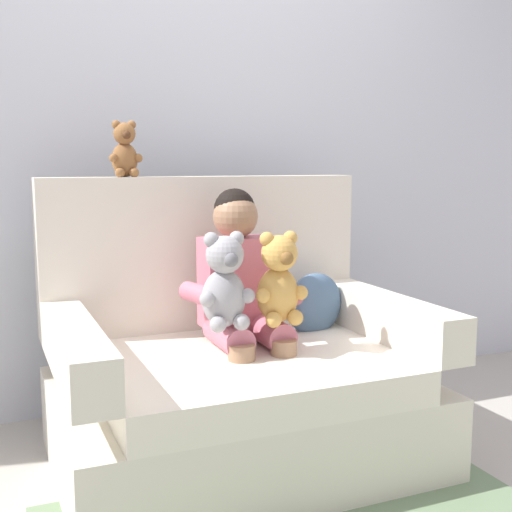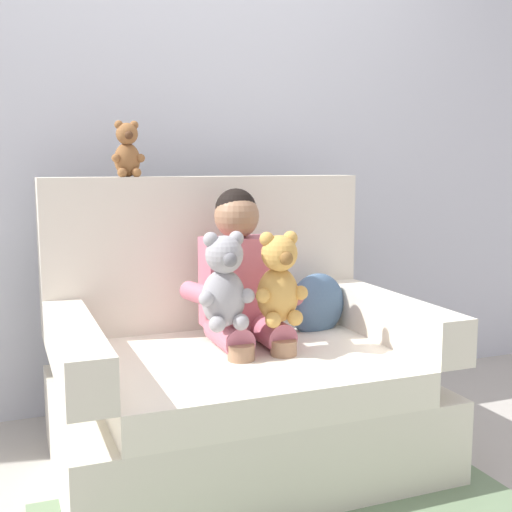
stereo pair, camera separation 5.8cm
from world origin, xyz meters
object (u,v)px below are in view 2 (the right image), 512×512
(plush_grey, at_px, (224,283))
(plush_brown_on_backrest, at_px, (127,151))
(armchair, at_px, (235,376))
(plush_honey, at_px, (279,281))
(throw_pillow, at_px, (317,305))
(seated_child, at_px, (243,288))

(plush_grey, xyz_separation_m, plush_brown_on_backrest, (-0.23, 0.47, 0.45))
(armchair, bearing_deg, plush_honey, -50.87)
(plush_honey, relative_size, throw_pillow, 1.27)
(armchair, distance_m, plush_honey, 0.42)
(plush_honey, height_order, plush_grey, plush_grey)
(plush_honey, xyz_separation_m, plush_grey, (-0.20, 0.01, 0.00))
(seated_child, distance_m, plush_brown_on_backrest, 0.70)
(seated_child, bearing_deg, plush_brown_on_backrest, 144.14)
(plush_brown_on_backrest, bearing_deg, plush_grey, -57.24)
(seated_child, height_order, plush_brown_on_backrest, plush_brown_on_backrest)
(seated_child, bearing_deg, throw_pillow, 21.61)
(throw_pillow, bearing_deg, plush_honey, -137.25)
(armchair, height_order, plush_honey, armchair)
(plush_honey, relative_size, plush_grey, 0.98)
(plush_honey, bearing_deg, plush_grey, 160.58)
(armchair, xyz_separation_m, plush_grey, (-0.08, -0.13, 0.38))
(plush_brown_on_backrest, bearing_deg, throw_pillow, -10.58)
(seated_child, relative_size, plush_brown_on_backrest, 3.80)
(plush_grey, height_order, throw_pillow, plush_grey)
(plush_brown_on_backrest, xyz_separation_m, throw_pillow, (0.71, -0.22, -0.62))
(armchair, relative_size, throw_pillow, 5.06)
(plush_honey, distance_m, throw_pillow, 0.42)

